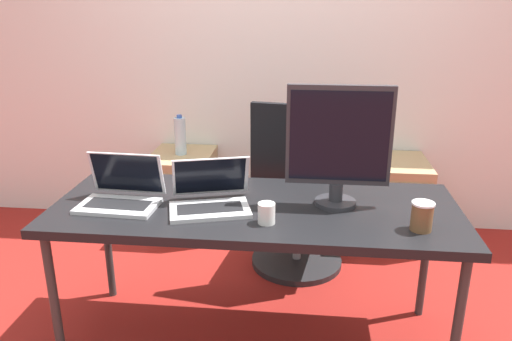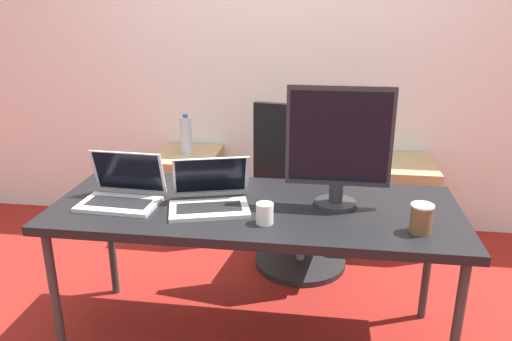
% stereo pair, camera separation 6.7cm
% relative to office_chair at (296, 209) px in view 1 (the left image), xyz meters
% --- Properties ---
extents(ground_plane, '(14.00, 14.00, 0.00)m').
position_rel_office_chair_xyz_m(ground_plane, '(-0.17, -0.69, -0.40)').
color(ground_plane, maroon).
extents(wall_back, '(10.00, 0.05, 2.60)m').
position_rel_office_chair_xyz_m(wall_back, '(-0.17, 0.73, 0.90)').
color(wall_back, silver).
rests_on(wall_back, ground_plane).
extents(desk, '(1.79, 0.71, 0.71)m').
position_rel_office_chair_xyz_m(desk, '(-0.17, -0.69, 0.27)').
color(desk, black).
rests_on(desk, ground_plane).
extents(office_chair, '(0.56, 0.59, 1.06)m').
position_rel_office_chair_xyz_m(office_chair, '(0.00, 0.00, 0.00)').
color(office_chair, '#232326').
rests_on(office_chair, ground_plane).
extents(cabinet_left, '(0.41, 0.50, 0.57)m').
position_rel_office_chair_xyz_m(cabinet_left, '(-0.80, 0.45, -0.11)').
color(cabinet_left, tan).
rests_on(cabinet_left, ground_plane).
extents(cabinet_right, '(0.41, 0.50, 0.57)m').
position_rel_office_chair_xyz_m(cabinet_right, '(0.63, 0.45, -0.11)').
color(cabinet_right, tan).
rests_on(cabinet_right, ground_plane).
extents(water_bottle, '(0.08, 0.08, 0.27)m').
position_rel_office_chair_xyz_m(water_bottle, '(-0.80, 0.45, 0.30)').
color(water_bottle, silver).
rests_on(water_bottle, cabinet_left).
extents(laptop_left, '(0.39, 0.37, 0.21)m').
position_rel_office_chair_xyz_m(laptop_left, '(-0.36, -0.74, 0.36)').
color(laptop_left, silver).
rests_on(laptop_left, desk).
extents(laptop_right, '(0.35, 0.27, 0.22)m').
position_rel_office_chair_xyz_m(laptop_right, '(-0.76, -0.74, 0.36)').
color(laptop_right, silver).
rests_on(laptop_right, desk).
extents(monitor, '(0.45, 0.18, 0.53)m').
position_rel_office_chair_xyz_m(monitor, '(0.19, -0.64, 0.59)').
color(monitor, '#2D2D33').
rests_on(monitor, desk).
extents(mouse, '(0.04, 0.06, 0.03)m').
position_rel_office_chair_xyz_m(mouse, '(-0.10, -0.74, 0.33)').
color(mouse, silver).
rests_on(mouse, desk).
extents(coffee_cup_white, '(0.07, 0.07, 0.09)m').
position_rel_office_chair_xyz_m(coffee_cup_white, '(-0.10, -0.87, 0.36)').
color(coffee_cup_white, white).
rests_on(coffee_cup_white, desk).
extents(coffee_cup_brown, '(0.09, 0.09, 0.12)m').
position_rel_office_chair_xyz_m(coffee_cup_brown, '(0.51, -0.87, 0.37)').
color(coffee_cup_brown, brown).
rests_on(coffee_cup_brown, desk).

